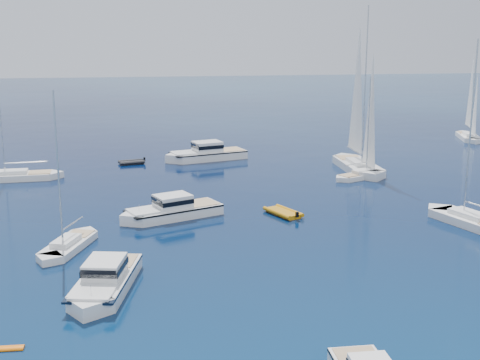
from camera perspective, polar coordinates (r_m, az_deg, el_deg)
name	(u,v)px	position (r m, az deg, el deg)	size (l,w,h in m)	color
ground	(285,310)	(39.26, 4.03, -11.44)	(400.00, 400.00, 0.00)	navy
motor_cruiser_left	(105,291)	(42.72, -11.87, -9.60)	(3.06, 10.00, 2.63)	silver
motor_cruiser_centre	(171,218)	(57.71, -6.13, -3.35)	(3.09, 10.11, 2.65)	silver
motor_cruiser_distant	(206,160)	(83.08, -3.05, 1.81)	(3.52, 11.51, 3.02)	silver
sailboat_fore	(69,249)	(51.10, -14.96, -5.93)	(2.24, 8.60, 12.64)	silver
sailboat_mid_r	(473,226)	(58.55, 19.95, -3.84)	(2.87, 11.05, 16.24)	white
sailboat_centre	(361,178)	(73.97, 10.69, 0.18)	(2.08, 8.01, 11.77)	silver
sailboat_sails_r	(358,170)	(78.12, 10.39, 0.88)	(3.49, 13.44, 19.75)	silver
sailboat_far_l	(16,180)	(76.09, -19.25, 0.03)	(2.83, 10.90, 16.02)	white
sailboat_sails_far	(468,139)	(104.78, 19.59, 3.44)	(2.58, 9.94, 14.61)	white
tender_yellow	(283,215)	(58.43, 3.85, -3.09)	(2.19, 4.07, 0.95)	#C07B0B
tender_grey_far	(132,164)	(81.42, -9.59, 1.41)	(1.84, 3.29, 0.95)	black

